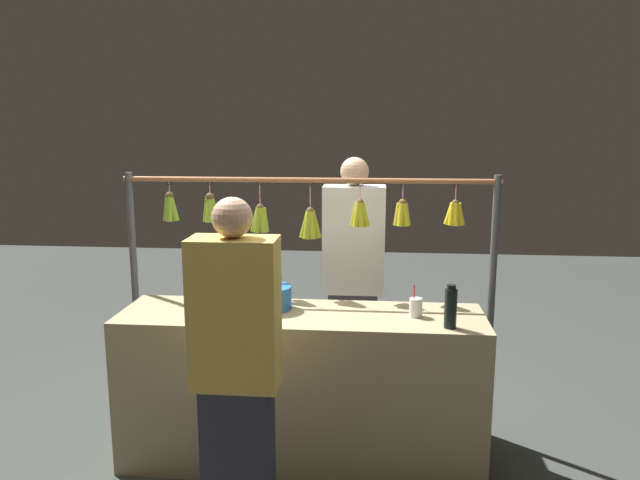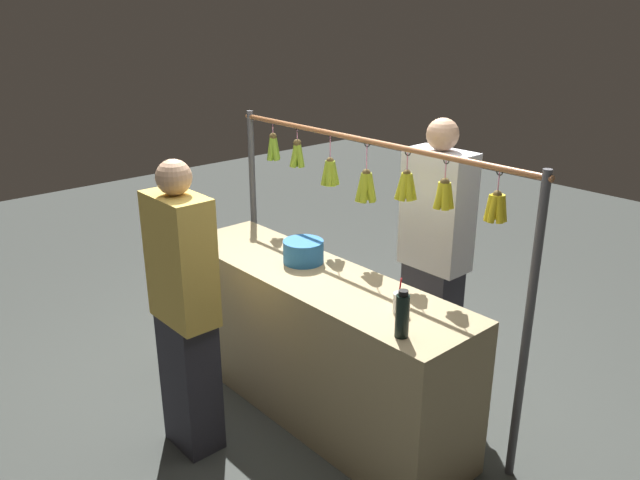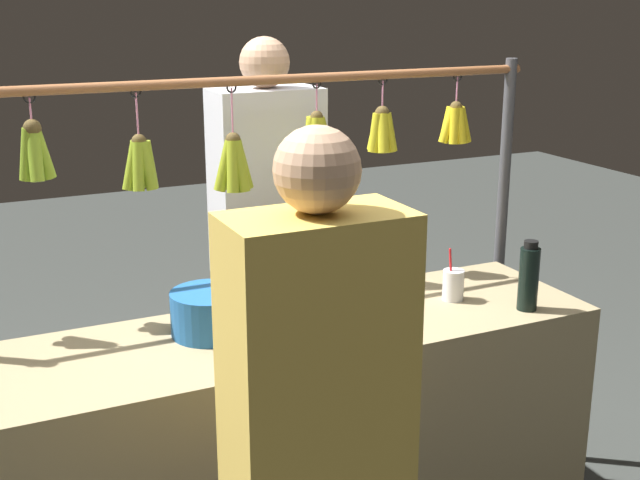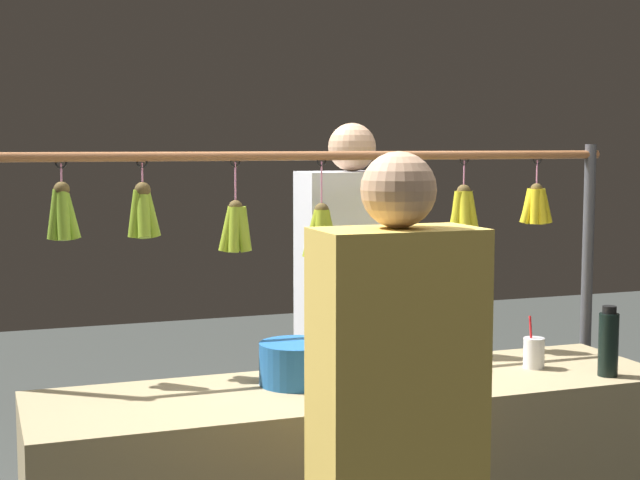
# 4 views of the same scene
# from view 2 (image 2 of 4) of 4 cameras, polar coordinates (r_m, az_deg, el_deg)

# --- Properties ---
(ground_plane) EXTENTS (12.00, 12.00, 0.00)m
(ground_plane) POSITION_cam_2_polar(r_m,az_deg,el_deg) (4.03, -0.41, -14.89)
(ground_plane) COLOR #3B3E3B
(market_counter) EXTENTS (2.07, 0.56, 0.90)m
(market_counter) POSITION_cam_2_polar(r_m,az_deg,el_deg) (3.79, -0.42, -9.34)
(market_counter) COLOR tan
(market_counter) RESTS_ON ground
(display_rack) EXTENTS (2.31, 0.13, 1.66)m
(display_rack) POSITION_cam_2_polar(r_m,az_deg,el_deg) (3.72, 4.10, 3.11)
(display_rack) COLOR #4C4C51
(display_rack) RESTS_ON ground
(water_bottle) EXTENTS (0.07, 0.07, 0.23)m
(water_bottle) POSITION_cam_2_polar(r_m,az_deg,el_deg) (2.91, 7.47, -6.75)
(water_bottle) COLOR black
(water_bottle) RESTS_ON market_counter
(blue_bucket) EXTENTS (0.24, 0.24, 0.13)m
(blue_bucket) POSITION_cam_2_polar(r_m,az_deg,el_deg) (3.74, -1.52, -1.05)
(blue_bucket) COLOR #2362A9
(blue_bucket) RESTS_ON market_counter
(drink_cup) EXTENTS (0.07, 0.07, 0.18)m
(drink_cup) POSITION_cam_2_polar(r_m,az_deg,el_deg) (3.16, 7.24, -5.68)
(drink_cup) COLOR silver
(drink_cup) RESTS_ON market_counter
(vendor_person) EXTENTS (0.41, 0.22, 1.74)m
(vendor_person) POSITION_cam_2_polar(r_m,az_deg,el_deg) (3.94, 10.30, -1.90)
(vendor_person) COLOR #2D2D38
(vendor_person) RESTS_ON ground
(customer_person) EXTENTS (0.39, 0.21, 1.64)m
(customer_person) POSITION_cam_2_polar(r_m,az_deg,el_deg) (3.40, -12.13, -6.59)
(customer_person) COLOR #2D2D38
(customer_person) RESTS_ON ground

